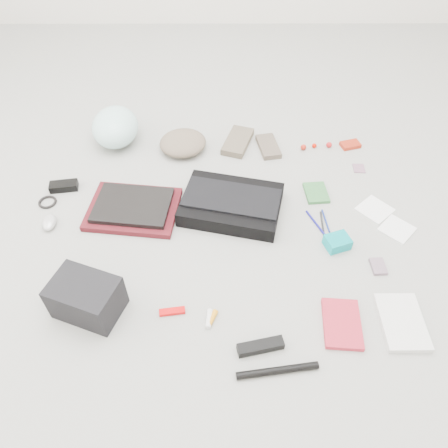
{
  "coord_description": "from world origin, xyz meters",
  "views": [
    {
      "loc": [
        -0.0,
        -1.18,
        1.35
      ],
      "look_at": [
        0.0,
        0.0,
        0.05
      ],
      "focal_mm": 35.0,
      "sensor_mm": 36.0,
      "label": 1
    }
  ],
  "objects_px": {
    "messenger_bag": "(231,204)",
    "accordion_wallet": "(337,242)",
    "camera_bag": "(86,298)",
    "book_red": "(342,324)",
    "laptop": "(133,205)",
    "bike_helmet": "(115,127)"
  },
  "relations": [
    {
      "from": "messenger_bag",
      "to": "accordion_wallet",
      "type": "xyz_separation_m",
      "value": [
        0.42,
        -0.2,
        -0.01
      ]
    },
    {
      "from": "camera_bag",
      "to": "accordion_wallet",
      "type": "height_order",
      "value": "camera_bag"
    },
    {
      "from": "messenger_bag",
      "to": "camera_bag",
      "type": "relative_size",
      "value": 1.83
    },
    {
      "from": "camera_bag",
      "to": "accordion_wallet",
      "type": "bearing_deg",
      "value": 37.87
    },
    {
      "from": "camera_bag",
      "to": "book_red",
      "type": "bearing_deg",
      "value": 16.21
    },
    {
      "from": "laptop",
      "to": "bike_helmet",
      "type": "height_order",
      "value": "bike_helmet"
    },
    {
      "from": "laptop",
      "to": "accordion_wallet",
      "type": "height_order",
      "value": "same"
    },
    {
      "from": "camera_bag",
      "to": "bike_helmet",
      "type": "bearing_deg",
      "value": 114.12
    },
    {
      "from": "bike_helmet",
      "to": "book_red",
      "type": "relative_size",
      "value": 1.48
    },
    {
      "from": "laptop",
      "to": "book_red",
      "type": "distance_m",
      "value": 0.96
    },
    {
      "from": "bike_helmet",
      "to": "accordion_wallet",
      "type": "bearing_deg",
      "value": -38.35
    },
    {
      "from": "laptop",
      "to": "book_red",
      "type": "xyz_separation_m",
      "value": [
        0.79,
        -0.55,
        -0.03
      ]
    },
    {
      "from": "messenger_bag",
      "to": "camera_bag",
      "type": "xyz_separation_m",
      "value": [
        -0.51,
        -0.49,
        0.04
      ]
    },
    {
      "from": "book_red",
      "to": "accordion_wallet",
      "type": "xyz_separation_m",
      "value": [
        0.04,
        0.35,
        0.01
      ]
    },
    {
      "from": "laptop",
      "to": "accordion_wallet",
      "type": "relative_size",
      "value": 3.38
    },
    {
      "from": "laptop",
      "to": "bike_helmet",
      "type": "relative_size",
      "value": 1.12
    },
    {
      "from": "messenger_bag",
      "to": "laptop",
      "type": "bearing_deg",
      "value": -166.24
    },
    {
      "from": "bike_helmet",
      "to": "book_red",
      "type": "distance_m",
      "value": 1.41
    },
    {
      "from": "camera_bag",
      "to": "accordion_wallet",
      "type": "xyz_separation_m",
      "value": [
        0.92,
        0.29,
        -0.05
      ]
    },
    {
      "from": "messenger_bag",
      "to": "camera_bag",
      "type": "distance_m",
      "value": 0.7
    },
    {
      "from": "bike_helmet",
      "to": "camera_bag",
      "type": "bearing_deg",
      "value": -89.69
    },
    {
      "from": "book_red",
      "to": "accordion_wallet",
      "type": "bearing_deg",
      "value": 87.31
    }
  ]
}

